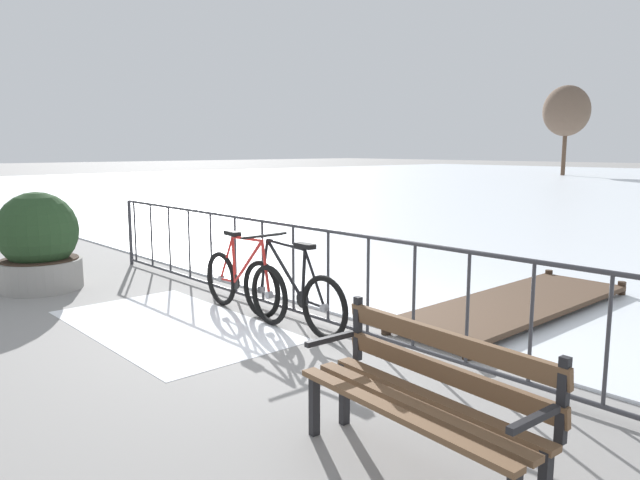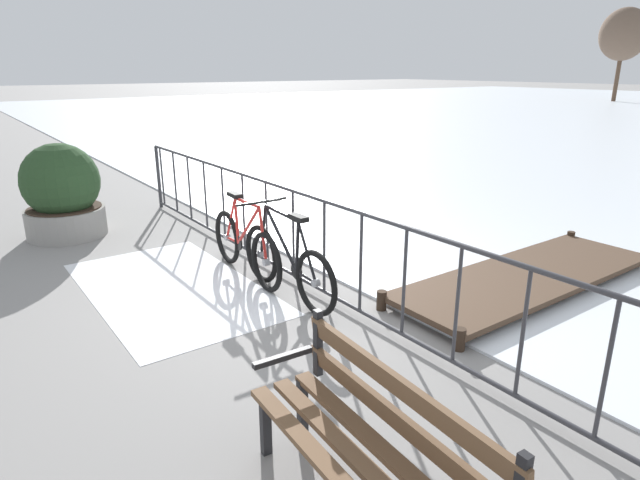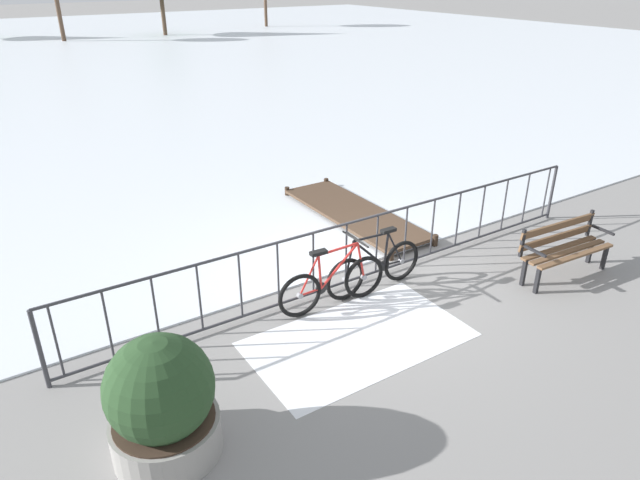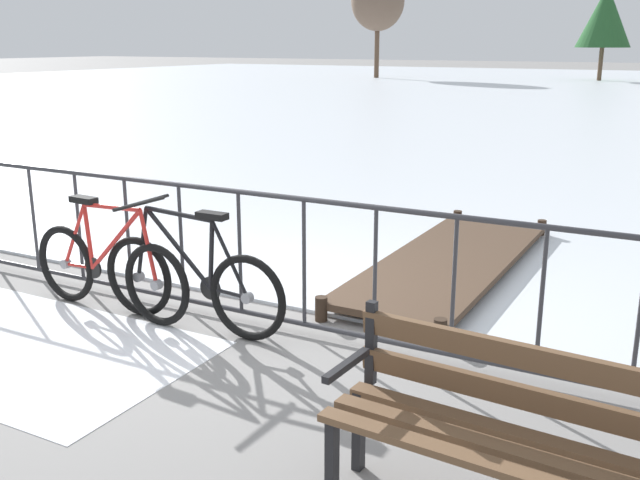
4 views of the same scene
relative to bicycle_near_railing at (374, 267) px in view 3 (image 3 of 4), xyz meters
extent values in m
plane|color=gray|center=(-0.03, 0.29, -0.37)|extent=(160.00, 160.00, 0.00)
cube|color=silver|center=(-0.03, 28.69, -0.35)|extent=(80.00, 56.00, 0.03)
cube|color=white|center=(-0.95, -0.91, -0.36)|extent=(2.87, 1.63, 0.01)
cylinder|color=#38383D|center=(-0.03, 0.29, 0.68)|extent=(9.00, 0.04, 0.04)
cylinder|color=#38383D|center=(-0.03, 0.29, -0.29)|extent=(9.00, 0.04, 0.04)
cylinder|color=#38383D|center=(-4.53, 0.29, 0.16)|extent=(0.06, 0.06, 1.05)
cylinder|color=#38383D|center=(4.47, 0.29, 0.16)|extent=(0.06, 0.06, 1.05)
cylinder|color=#38383D|center=(-4.35, 0.29, 0.20)|extent=(0.03, 0.03, 0.97)
cylinder|color=#38383D|center=(-3.77, 0.29, 0.20)|extent=(0.03, 0.03, 0.97)
cylinder|color=#38383D|center=(-3.19, 0.29, 0.20)|extent=(0.03, 0.03, 0.97)
cylinder|color=#38383D|center=(-2.62, 0.29, 0.20)|extent=(0.03, 0.03, 0.97)
cylinder|color=#38383D|center=(-2.04, 0.29, 0.20)|extent=(0.03, 0.03, 0.97)
cylinder|color=#38383D|center=(-1.47, 0.29, 0.20)|extent=(0.03, 0.03, 0.97)
cylinder|color=#38383D|center=(-0.89, 0.29, 0.20)|extent=(0.03, 0.03, 0.97)
cylinder|color=#38383D|center=(-0.31, 0.29, 0.20)|extent=(0.03, 0.03, 0.97)
cylinder|color=#38383D|center=(0.26, 0.29, 0.20)|extent=(0.03, 0.03, 0.97)
cylinder|color=#38383D|center=(0.84, 0.29, 0.20)|extent=(0.03, 0.03, 0.97)
cylinder|color=#38383D|center=(1.41, 0.29, 0.20)|extent=(0.03, 0.03, 0.97)
cylinder|color=#38383D|center=(1.99, 0.29, 0.20)|extent=(0.03, 0.03, 0.97)
cylinder|color=#38383D|center=(2.57, 0.29, 0.20)|extent=(0.03, 0.03, 0.97)
cylinder|color=#38383D|center=(3.14, 0.29, 0.20)|extent=(0.03, 0.03, 0.97)
cylinder|color=#38383D|center=(3.72, 0.29, 0.20)|extent=(0.03, 0.03, 0.97)
cylinder|color=#38383D|center=(4.29, 0.29, 0.20)|extent=(0.03, 0.03, 0.97)
torus|color=black|center=(0.52, 0.00, -0.04)|extent=(0.66, 0.06, 0.66)
cylinder|color=gray|center=(0.52, 0.00, -0.04)|extent=(0.08, 0.06, 0.08)
torus|color=black|center=(-0.53, 0.00, -0.04)|extent=(0.66, 0.06, 0.66)
cylinder|color=gray|center=(-0.53, 0.00, -0.04)|extent=(0.08, 0.06, 0.08)
cylinder|color=black|center=(0.21, 0.00, 0.25)|extent=(0.08, 0.04, 0.53)
cylinder|color=black|center=(-0.11, 0.00, 0.26)|extent=(0.61, 0.04, 0.59)
cylinder|color=black|center=(-0.09, 0.00, 0.53)|extent=(0.63, 0.04, 0.07)
cylinder|color=black|center=(0.35, 0.00, -0.03)|extent=(0.34, 0.03, 0.05)
cylinder|color=black|center=(0.37, 0.00, 0.24)|extent=(0.32, 0.03, 0.56)
cylinder|color=black|center=(-0.47, 0.00, 0.25)|extent=(0.16, 0.03, 0.59)
cube|color=black|center=(0.23, 0.00, 0.55)|extent=(0.24, 0.10, 0.05)
cylinder|color=black|center=(-0.40, 0.00, 0.59)|extent=(0.03, 0.52, 0.03)
cylinder|color=black|center=(0.19, 0.00, -0.02)|extent=(0.18, 0.02, 0.18)
torus|color=black|center=(-1.31, -0.03, -0.04)|extent=(0.66, 0.10, 0.66)
cylinder|color=gray|center=(-1.31, -0.03, -0.04)|extent=(0.08, 0.06, 0.08)
torus|color=black|center=(-0.26, -0.09, -0.04)|extent=(0.66, 0.10, 0.66)
cylinder|color=gray|center=(-0.26, -0.09, -0.04)|extent=(0.08, 0.06, 0.08)
cylinder|color=red|center=(-1.00, -0.05, 0.25)|extent=(0.08, 0.04, 0.53)
cylinder|color=red|center=(-0.68, -0.07, 0.26)|extent=(0.61, 0.07, 0.59)
cylinder|color=red|center=(-0.70, -0.06, 0.53)|extent=(0.63, 0.07, 0.07)
cylinder|color=red|center=(-1.14, -0.04, -0.03)|extent=(0.34, 0.05, 0.05)
cylinder|color=red|center=(-1.17, -0.04, 0.24)|extent=(0.32, 0.05, 0.56)
cylinder|color=red|center=(-0.33, -0.09, 0.25)|extent=(0.16, 0.04, 0.59)
cube|color=black|center=(-1.02, -0.05, 0.55)|extent=(0.25, 0.11, 0.05)
cylinder|color=black|center=(-0.39, -0.08, 0.59)|extent=(0.06, 0.52, 0.03)
cylinder|color=black|center=(-0.98, -0.05, -0.02)|extent=(0.18, 0.03, 0.18)
cube|color=brown|center=(2.74, -1.17, 0.07)|extent=(1.60, 0.21, 0.04)
cube|color=brown|center=(2.73, -1.33, 0.07)|extent=(1.60, 0.21, 0.04)
cube|color=brown|center=(2.71, -1.48, 0.07)|extent=(1.60, 0.21, 0.04)
cube|color=brown|center=(2.74, -1.08, 0.21)|extent=(1.60, 0.16, 0.12)
cube|color=brown|center=(2.74, -1.08, 0.41)|extent=(1.60, 0.16, 0.12)
cube|color=black|center=(3.47, -1.51, -0.15)|extent=(0.05, 0.06, 0.44)
cube|color=black|center=(3.49, -1.24, -0.15)|extent=(0.05, 0.06, 0.44)
cube|color=black|center=(3.50, -1.13, 0.30)|extent=(0.05, 0.05, 0.45)
cube|color=black|center=(3.48, -1.38, 0.27)|extent=(0.07, 0.40, 0.04)
cube|color=black|center=(1.96, -1.41, -0.15)|extent=(0.05, 0.06, 0.44)
cube|color=black|center=(1.98, -1.14, -0.15)|extent=(0.05, 0.06, 0.44)
cube|color=black|center=(1.98, -1.03, 0.30)|extent=(0.05, 0.05, 0.45)
cube|color=black|center=(1.97, -1.28, 0.27)|extent=(0.07, 0.40, 0.04)
cylinder|color=gray|center=(-3.68, -1.39, -0.17)|extent=(1.08, 1.08, 0.41)
cylinder|color=#38281E|center=(-3.68, -1.39, 0.05)|extent=(0.99, 0.99, 0.02)
sphere|color=#264223|center=(-3.68, -1.39, 0.43)|extent=(1.05, 1.05, 1.05)
cube|color=#4C3828|center=(1.31, 2.31, -0.25)|extent=(1.10, 3.44, 0.06)
cylinder|color=#35271C|center=(0.82, 0.59, -0.27)|extent=(0.10, 0.10, 0.20)
cylinder|color=#35271C|center=(1.81, 0.59, -0.27)|extent=(0.10, 0.10, 0.20)
cylinder|color=#35271C|center=(0.82, 4.03, -0.27)|extent=(0.10, 0.10, 0.20)
cylinder|color=#35271C|center=(1.81, 4.03, -0.27)|extent=(0.10, 0.10, 0.20)
cylinder|color=brown|center=(2.36, 35.49, 1.61)|extent=(0.27, 0.27, 3.96)
cylinder|color=brown|center=(17.89, 37.00, 1.42)|extent=(0.24, 0.24, 3.57)
cylinder|color=brown|center=(9.02, 35.31, 1.63)|extent=(0.28, 0.28, 4.00)
camera|label=1|loc=(4.77, -3.89, 1.53)|focal=33.46mm
camera|label=2|loc=(4.42, -2.77, 1.94)|focal=30.04mm
camera|label=3|loc=(-4.70, -5.76, 4.04)|focal=31.83mm
camera|label=4|loc=(3.39, -4.17, 1.78)|focal=40.67mm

